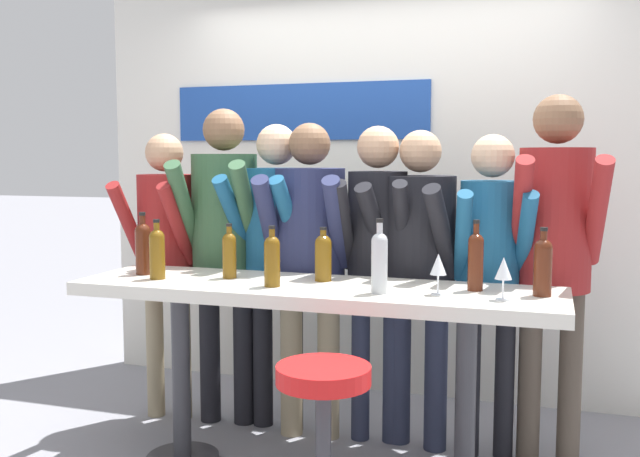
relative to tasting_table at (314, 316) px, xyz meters
The scene contains 21 objects.
back_wall 1.50m from the tasting_table, 90.27° to the left, with size 3.84×0.12×2.65m.
tasting_table is the anchor object (origin of this frame).
bar_stool 0.71m from the tasting_table, 68.43° to the right, with size 0.37×0.37×0.74m.
person_far_left 1.20m from the tasting_table, 154.51° to the left, with size 0.39×0.51×1.64m.
person_left 0.94m from the tasting_table, 142.66° to the left, with size 0.48×0.59×1.77m.
person_center_left 0.73m from the tasting_table, 126.19° to the left, with size 0.46×0.56×1.69m.
person_center 0.59m from the tasting_table, 111.19° to the left, with size 0.48×0.57×1.69m.
person_center_right 0.62m from the tasting_table, 72.87° to the left, with size 0.40×0.52×1.67m.
person_right 0.70m from the tasting_table, 54.45° to the left, with size 0.50×0.59×1.65m.
person_far_right 0.94m from the tasting_table, 34.74° to the left, with size 0.42×0.53×1.62m.
person_rightmost 1.23m from the tasting_table, 27.48° to the left, with size 0.45×0.57×1.81m.
wine_bottle_0 0.82m from the tasting_table, behind, with size 0.07×0.07×0.29m.
wine_bottle_1 1.04m from the tasting_table, ahead, with size 0.08×0.08×0.29m.
wine_bottle_2 0.52m from the tasting_table, behind, with size 0.07×0.07×0.26m.
wine_bottle_3 0.78m from the tasting_table, ahead, with size 0.07×0.07×0.31m.
wine_bottle_4 0.29m from the tasting_table, 85.54° to the left, with size 0.08×0.08×0.25m.
wine_bottle_5 0.46m from the tasting_table, 18.33° to the right, with size 0.07×0.07×0.32m.
wine_bottle_6 0.94m from the tasting_table, behind, with size 0.08×0.08×0.31m.
wine_bottle_7 0.34m from the tasting_table, 148.76° to the right, with size 0.07×0.07×0.28m.
wine_glass_0 0.89m from the tasting_table, ahead, with size 0.07×0.07×0.18m.
wine_glass_1 0.64m from the tasting_table, ahead, with size 0.07×0.07×0.18m.
Camera 1 is at (1.02, -3.05, 1.51)m, focal length 40.00 mm.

